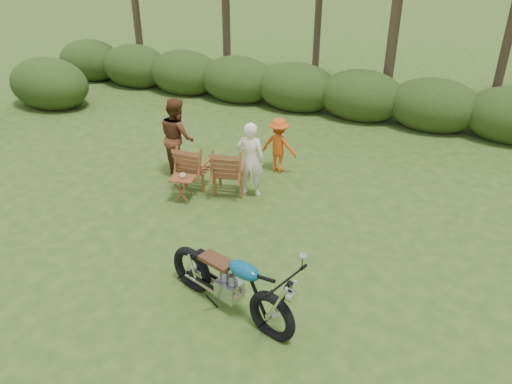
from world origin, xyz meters
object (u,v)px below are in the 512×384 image
at_px(lawn_chair_left, 197,186).
at_px(adult_a, 251,194).
at_px(lawn_chair_right, 231,192).
at_px(side_table, 183,189).
at_px(motorcycle, 230,308).
at_px(child, 278,171).
at_px(cup, 183,176).
at_px(adult_b, 180,173).

xyz_separation_m(lawn_chair_left, adult_a, (1.23, 0.16, 0.00)).
xyz_separation_m(lawn_chair_right, adult_a, (0.43, 0.09, 0.00)).
xyz_separation_m(side_table, adult_a, (1.14, 0.81, -0.26)).
bearing_deg(side_table, motorcycle, -46.69).
xyz_separation_m(lawn_chair_right, child, (0.52, 1.38, 0.00)).
bearing_deg(side_table, cup, -9.23).
xyz_separation_m(lawn_chair_left, cup, (0.10, -0.65, 0.56)).
bearing_deg(lawn_chair_left, lawn_chair_right, 178.91).
relative_size(lawn_chair_right, adult_a, 0.65).
bearing_deg(motorcycle, lawn_chair_right, 133.17).
bearing_deg(adult_b, motorcycle, 168.39).
height_order(lawn_chair_right, child, child).
bearing_deg(adult_a, side_table, 26.49).
bearing_deg(lawn_chair_left, adult_a, -178.43).
xyz_separation_m(motorcycle, cup, (-2.37, 2.52, 0.56)).
bearing_deg(lawn_chair_left, cup, 93.28).
bearing_deg(child, lawn_chair_left, 48.37).
bearing_deg(motorcycle, cup, 149.09).
xyz_separation_m(cup, child, (1.22, 2.10, -0.56)).
height_order(cup, adult_b, adult_b).
bearing_deg(adult_b, lawn_chair_right, -155.40).
relative_size(adult_a, child, 1.26).
xyz_separation_m(lawn_chair_left, adult_b, (-0.67, 0.39, 0.00)).
bearing_deg(lawn_chair_right, cup, 31.04).
xyz_separation_m(cup, adult_a, (1.13, 0.81, -0.56)).
height_order(lawn_chair_left, adult_a, adult_a).
bearing_deg(side_table, lawn_chair_right, 45.30).
distance_m(motorcycle, side_table, 3.48).
relative_size(motorcycle, lawn_chair_right, 2.15).
bearing_deg(adult_b, cup, 163.58).
height_order(lawn_chair_right, adult_b, adult_b).
distance_m(lawn_chair_left, child, 1.96).
height_order(side_table, adult_a, adult_a).
distance_m(adult_a, child, 1.29).
distance_m(side_table, adult_b, 1.31).
distance_m(lawn_chair_right, side_table, 1.04).
bearing_deg(child, motorcycle, 104.76).
height_order(cup, adult_a, adult_a).
bearing_deg(lawn_chair_left, child, -138.01).
xyz_separation_m(side_table, cup, (0.01, -0.00, 0.31)).
bearing_deg(cup, motorcycle, -46.77).
bearing_deg(lawn_chair_left, side_table, 92.66).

